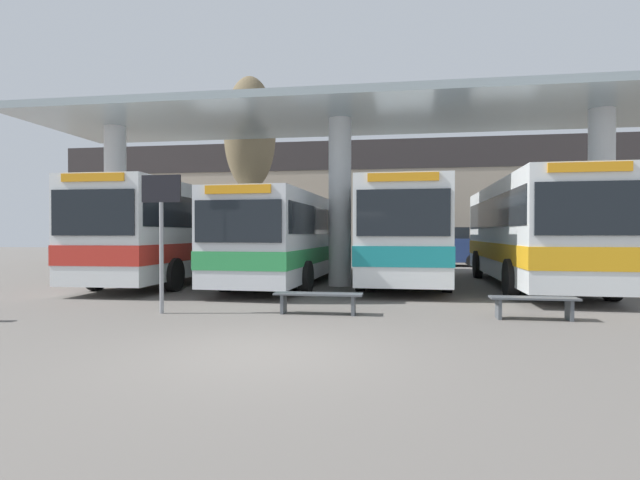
{
  "coord_description": "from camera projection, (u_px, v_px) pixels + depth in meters",
  "views": [
    {
      "loc": [
        1.95,
        -7.11,
        1.77
      ],
      "look_at": [
        0.0,
        5.25,
        1.6
      ],
      "focal_mm": 28.0,
      "sensor_mm": 36.0,
      "label": 1
    }
  ],
  "objects": [
    {
      "name": "parked_car_street",
      "position": [
        444.0,
        247.0,
        27.13
      ],
      "size": [
        4.7,
        2.24,
        2.09
      ],
      "rotation": [
        0.0,
        0.0,
        -0.06
      ],
      "color": "navy",
      "rests_on": "ground_plane"
    },
    {
      "name": "waiting_bench_far_platform",
      "position": [
        534.0,
        303.0,
        10.2
      ],
      "size": [
        1.72,
        0.44,
        0.46
      ],
      "color": "#4C5156",
      "rests_on": "ground_plane"
    },
    {
      "name": "townhouse_backdrop",
      "position": [
        367.0,
        191.0,
        30.64
      ],
      "size": [
        40.0,
        0.58,
        7.48
      ],
      "color": "tan",
      "rests_on": "ground_plane"
    },
    {
      "name": "station_canopy",
      "position": [
        340.0,
        136.0,
        16.71
      ],
      "size": [
        21.34,
        6.01,
        5.86
      ],
      "color": "silver",
      "rests_on": "ground_plane"
    },
    {
      "name": "poplar_tree_behind_left",
      "position": [
        250.0,
        135.0,
        24.08
      ],
      "size": [
        2.49,
        2.49,
        9.35
      ],
      "color": "#473A2B",
      "rests_on": "ground_plane"
    },
    {
      "name": "transit_bus_far_right_bay",
      "position": [
        530.0,
        230.0,
        16.52
      ],
      "size": [
        2.93,
        11.03,
        3.39
      ],
      "rotation": [
        0.0,
        0.0,
        3.12
      ],
      "color": "white",
      "rests_on": "ground_plane"
    },
    {
      "name": "ground_plane",
      "position": [
        265.0,
        353.0,
        7.35
      ],
      "size": [
        100.0,
        100.0,
        0.0
      ],
      "primitive_type": "plane",
      "color": "#605B56"
    },
    {
      "name": "transit_bus_right_bay",
      "position": [
        404.0,
        231.0,
        18.72
      ],
      "size": [
        2.98,
        12.08,
        3.36
      ],
      "rotation": [
        0.0,
        0.0,
        3.13
      ],
      "color": "white",
      "rests_on": "ground_plane"
    },
    {
      "name": "transit_bus_left_bay",
      "position": [
        181.0,
        230.0,
        18.7
      ],
      "size": [
        2.94,
        11.25,
        3.39
      ],
      "rotation": [
        0.0,
        0.0,
        3.16
      ],
      "color": "white",
      "rests_on": "ground_plane"
    },
    {
      "name": "waiting_bench_mid_platform",
      "position": [
        318.0,
        298.0,
        10.9
      ],
      "size": [
        1.94,
        0.44,
        0.46
      ],
      "color": "#4C5156",
      "rests_on": "ground_plane"
    },
    {
      "name": "transit_bus_center_bay",
      "position": [
        295.0,
        235.0,
        18.39
      ],
      "size": [
        3.09,
        11.96,
        3.02
      ],
      "rotation": [
        0.0,
        0.0,
        3.1
      ],
      "color": "silver",
      "rests_on": "ground_plane"
    },
    {
      "name": "info_sign_platform",
      "position": [
        161.0,
        215.0,
        10.97
      ],
      "size": [
        0.9,
        0.09,
        3.05
      ],
      "color": "gray",
      "rests_on": "ground_plane"
    }
  ]
}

